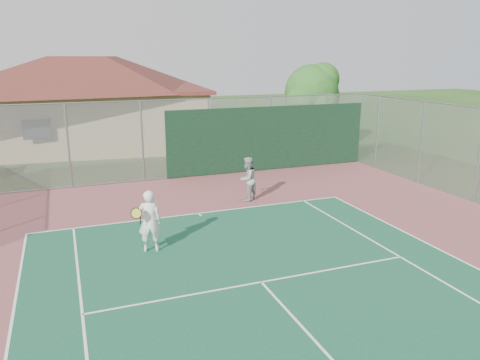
{
  "coord_description": "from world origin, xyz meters",
  "views": [
    {
      "loc": [
        -4.14,
        -3.02,
        5.28
      ],
      "look_at": [
        1.08,
        10.68,
        1.41
      ],
      "focal_mm": 35.0,
      "sensor_mm": 36.0,
      "label": 1
    }
  ],
  "objects_px": {
    "tree": "(313,93)",
    "player_grey_back": "(247,180)",
    "clubhouse": "(87,93)",
    "player_white_front": "(149,222)"
  },
  "relations": [
    {
      "from": "clubhouse",
      "to": "tree",
      "type": "distance_m",
      "value": 13.39
    },
    {
      "from": "tree",
      "to": "clubhouse",
      "type": "bearing_deg",
      "value": 152.78
    },
    {
      "from": "clubhouse",
      "to": "player_white_front",
      "type": "height_order",
      "value": "clubhouse"
    },
    {
      "from": "player_grey_back",
      "to": "player_white_front",
      "type": "bearing_deg",
      "value": 6.19
    },
    {
      "from": "clubhouse",
      "to": "player_white_front",
      "type": "xyz_separation_m",
      "value": [
        0.44,
        -17.52,
        -2.32
      ]
    },
    {
      "from": "clubhouse",
      "to": "tree",
      "type": "height_order",
      "value": "clubhouse"
    },
    {
      "from": "tree",
      "to": "player_grey_back",
      "type": "distance_m",
      "value": 10.96
    },
    {
      "from": "tree",
      "to": "player_grey_back",
      "type": "height_order",
      "value": "tree"
    },
    {
      "from": "tree",
      "to": "player_white_front",
      "type": "relative_size",
      "value": 2.84
    },
    {
      "from": "tree",
      "to": "player_white_front",
      "type": "height_order",
      "value": "tree"
    }
  ]
}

